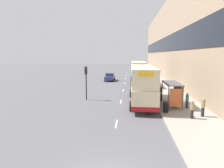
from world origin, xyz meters
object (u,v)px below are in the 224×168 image
at_px(pedestrian_4, 192,109).
at_px(traffic_light_far_kerb, 86,77).
at_px(car_0, 110,77).
at_px(pedestrian_2, 175,93).
at_px(double_decker_bus_ahead, 138,72).
at_px(pedestrian_1, 187,100).
at_px(pedestrian_3, 203,107).
at_px(double_decker_bus_near, 142,84).
at_px(litter_bin, 166,107).
at_px(pedestrian_at_shelter, 161,94).
at_px(bus_shelter, 174,90).

distance_m(pedestrian_4, traffic_light_far_kerb, 13.06).
distance_m(car_0, traffic_light_far_kerb, 18.86).
bearing_deg(pedestrian_2, pedestrian_4, -90.64).
distance_m(double_decker_bus_ahead, pedestrian_1, 17.89).
xyz_separation_m(pedestrian_3, pedestrian_4, (-1.14, -0.68, -0.04)).
distance_m(pedestrian_2, traffic_light_far_kerb, 11.09).
bearing_deg(double_decker_bus_near, pedestrian_3, -43.99).
distance_m(car_0, pedestrian_3, 27.33).
bearing_deg(litter_bin, pedestrian_2, 70.04).
relative_size(pedestrian_at_shelter, pedestrian_4, 1.08).
distance_m(pedestrian_3, litter_bin, 3.25).
distance_m(pedestrian_at_shelter, litter_bin, 4.75).
relative_size(pedestrian_3, traffic_light_far_kerb, 0.40).
bearing_deg(bus_shelter, pedestrian_1, -34.14).
bearing_deg(litter_bin, pedestrian_at_shelter, 87.78).
distance_m(pedestrian_at_shelter, pedestrian_3, 6.45).
height_order(pedestrian_1, pedestrian_2, pedestrian_2).
xyz_separation_m(double_decker_bus_near, pedestrian_3, (5.13, -4.95, -1.28)).
distance_m(car_0, litter_bin, 25.26).
distance_m(double_decker_bus_near, traffic_light_far_kerb, 7.03).
relative_size(double_decker_bus_ahead, pedestrian_2, 6.39).
xyz_separation_m(car_0, pedestrian_1, (10.31, -22.33, 0.14)).
bearing_deg(pedestrian_3, double_decker_bus_ahead, 104.07).
distance_m(pedestrian_at_shelter, pedestrian_1, 3.79).
bearing_deg(pedestrian_4, litter_bin, 137.78).
bearing_deg(double_decker_bus_ahead, litter_bin, -84.09).
height_order(double_decker_bus_near, pedestrian_at_shelter, double_decker_bus_near).
height_order(double_decker_bus_ahead, litter_bin, double_decker_bus_ahead).
distance_m(bus_shelter, pedestrian_at_shelter, 2.63).
bearing_deg(pedestrian_2, litter_bin, -109.96).
xyz_separation_m(bus_shelter, car_0, (-9.12, 21.52, -1.04)).
distance_m(pedestrian_1, pedestrian_4, 3.43).
bearing_deg(bus_shelter, double_decker_bus_ahead, 100.93).
height_order(double_decker_bus_ahead, pedestrian_2, double_decker_bus_ahead).
height_order(pedestrian_2, traffic_light_far_kerb, traffic_light_far_kerb).
height_order(pedestrian_4, traffic_light_far_kerb, traffic_light_far_kerb).
bearing_deg(pedestrian_2, pedestrian_1, -83.73).
bearing_deg(pedestrian_at_shelter, car_0, 112.76).
height_order(double_decker_bus_near, pedestrian_4, double_decker_bus_near).
bearing_deg(pedestrian_4, bus_shelter, 99.32).
xyz_separation_m(car_0, traffic_light_far_kerb, (-1.05, -18.72, 2.02)).
relative_size(double_decker_bus_near, pedestrian_at_shelter, 6.07).
relative_size(pedestrian_1, litter_bin, 1.55).
bearing_deg(traffic_light_far_kerb, litter_bin, -30.49).
bearing_deg(litter_bin, pedestrian_1, 34.52).
bearing_deg(bus_shelter, car_0, 112.97).
bearing_deg(pedestrian_3, pedestrian_4, -149.04).
relative_size(pedestrian_4, litter_bin, 1.55).
distance_m(double_decker_bus_near, pedestrian_4, 7.03).
height_order(double_decker_bus_near, pedestrian_2, double_decker_bus_near).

